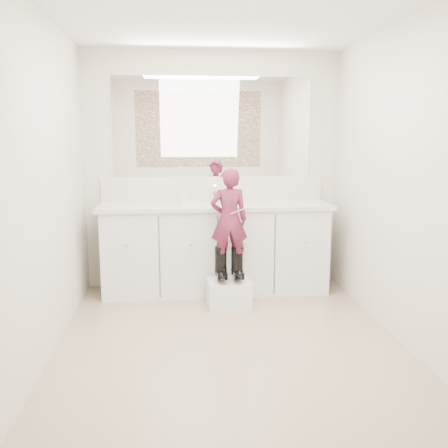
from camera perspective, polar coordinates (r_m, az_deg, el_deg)
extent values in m
plane|color=#856B57|center=(3.98, 0.51, -12.94)|extent=(3.00, 3.00, 0.00)
plane|color=white|center=(3.76, 0.57, 23.05)|extent=(3.00, 3.00, 0.00)
plane|color=beige|center=(5.17, -1.27, 6.13)|extent=(2.60, 0.00, 2.60)
plane|color=beige|center=(2.21, 4.76, 0.73)|extent=(2.60, 0.00, 2.60)
plane|color=beige|center=(3.77, -19.57, 4.07)|extent=(0.00, 3.00, 3.00)
plane|color=beige|center=(4.03, 19.28, 4.45)|extent=(0.00, 3.00, 3.00)
cube|color=silver|center=(5.01, -1.00, -2.96)|extent=(2.20, 0.55, 0.85)
cube|color=beige|center=(4.92, -1.00, 2.06)|extent=(2.28, 0.58, 0.04)
cube|color=beige|center=(5.17, -1.25, 4.08)|extent=(2.28, 0.03, 0.25)
cube|color=white|center=(5.15, -1.28, 11.02)|extent=(2.00, 0.02, 1.00)
cube|color=#472819|center=(2.19, 4.88, 12.47)|extent=(2.00, 0.01, 1.20)
cylinder|color=silver|center=(5.07, -1.15, 3.10)|extent=(0.08, 0.08, 0.10)
imported|color=beige|center=(4.88, 1.77, 2.84)|extent=(0.13, 0.13, 0.10)
imported|color=silver|center=(4.87, -4.69, 3.24)|extent=(0.09, 0.10, 0.18)
cube|color=white|center=(4.65, 0.56, -7.90)|extent=(0.39, 0.33, 0.24)
imported|color=#962E57|center=(4.48, 0.57, 0.48)|extent=(0.35, 0.24, 0.93)
cylinder|color=#E85A8B|center=(4.42, 1.56, 1.45)|extent=(0.14, 0.02, 0.06)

